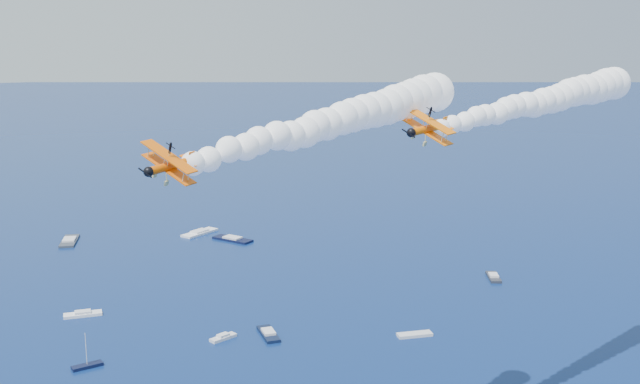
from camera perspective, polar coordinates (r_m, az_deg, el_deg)
name	(u,v)px	position (r m, az deg, el deg)	size (l,w,h in m)	color
biplane_lead	(428,129)	(111.46, 7.99, 4.65)	(8.19, 9.19, 5.54)	orange
biplane_trail	(171,166)	(81.13, -10.97, 1.90)	(6.57, 7.37, 4.44)	#ED5B04
smoke_trail_lead	(538,102)	(133.44, 15.81, 6.42)	(52.50, 22.98, 10.26)	white
smoke_trail_trail	(335,121)	(100.72, 1.10, 5.26)	(49.06, 30.42, 10.26)	white
spectator_boats	(129,301)	(206.11, -13.94, -7.80)	(198.19, 159.08, 0.70)	#282C36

